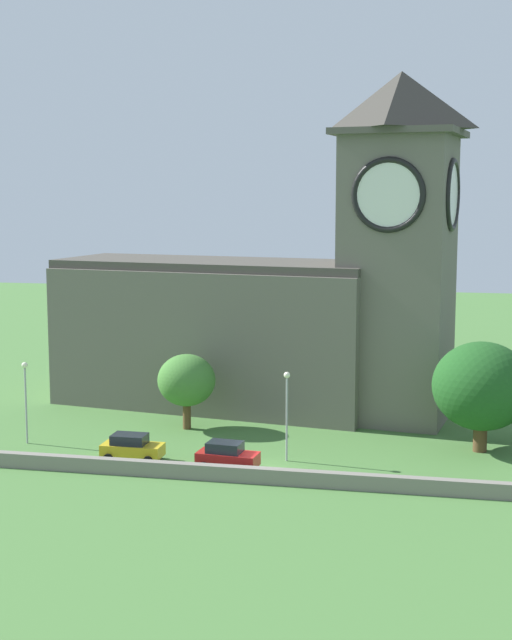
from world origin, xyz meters
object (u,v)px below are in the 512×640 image
Objects in this scene: streetlamp_west_mid at (287,401)px; tree_riverside_east at (482,386)px; tree_by_tower at (187,380)px; car_red at (227,456)px; car_yellow at (132,447)px; streetlamp_west_end at (25,388)px; church at (277,304)px.

tree_riverside_east is (13.08, 5.16, 0.49)m from streetlamp_west_mid.
car_red is at bearing -60.39° from tree_by_tower.
streetlamp_west_mid is (10.43, 2.13, 3.30)m from car_yellow.
streetlamp_west_mid is at bearing 39.78° from car_red.
tree_by_tower is 22.28m from tree_riverside_east.
streetlamp_west_end is at bearing -171.81° from tree_riverside_east.
tree_by_tower is at bearing 32.06° from streetlamp_west_end.
streetlamp_west_end reaches higher than car_yellow.
church is 4.45× the size of tree_riverside_east.
church is 5.96× the size of tree_by_tower.
car_red reaches higher than car_yellow.
car_red is 0.53× the size of tree_riverside_east.
car_yellow is 0.53× the size of tree_riverside_east.
streetlamp_west_mid is 11.47m from tree_by_tower.
tree_riverside_east is (16.58, -9.90, -4.27)m from church.
streetlamp_west_end is at bearing 178.60° from streetlamp_west_mid.
car_red is 0.68× the size of streetlamp_west_mid.
car_yellow is at bearing -111.95° from church.
streetlamp_west_mid is (3.50, -15.06, -4.77)m from church.
streetlamp_west_mid reaches higher than car_yellow.
tree_riverside_east is at bearing 21.52° from streetlamp_west_mid.
tree_by_tower is (-5.61, 9.87, 2.88)m from car_red.
tree_riverside_east reaches higher than streetlamp_west_end.
streetlamp_west_mid is at bearing -1.40° from streetlamp_west_end.
car_yellow is 6.97m from car_red.
streetlamp_west_mid reaches higher than car_red.
church reaches higher than car_red.
car_red is at bearing -140.22° from streetlamp_west_mid.
tree_by_tower is 0.75× the size of tree_riverside_east.
streetlamp_west_end is at bearing 167.98° from car_red.
tree_by_tower is (10.33, 6.47, -0.30)m from streetlamp_west_end.
church is 5.78× the size of streetlamp_west_end.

